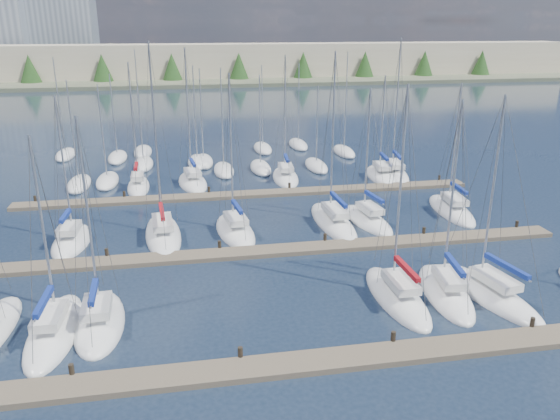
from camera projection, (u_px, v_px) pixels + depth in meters
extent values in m
plane|color=#202D41|center=(225.00, 135.00, 80.98)|extent=(400.00, 400.00, 0.00)
cube|color=#6B5E4C|center=(323.00, 361.00, 27.01)|extent=(44.00, 1.80, 0.35)
cylinder|color=#2D261C|center=(72.00, 374.00, 25.79)|extent=(0.26, 0.26, 1.10)
cylinder|color=#2D261C|center=(240.00, 357.00, 27.13)|extent=(0.26, 0.26, 1.10)
cylinder|color=#2D261C|center=(393.00, 341.00, 28.47)|extent=(0.26, 0.26, 1.10)
cylinder|color=#2D261C|center=(532.00, 327.00, 29.81)|extent=(0.26, 0.26, 1.10)
cube|color=#6B5E4C|center=(275.00, 251.00, 40.02)|extent=(44.00, 1.80, 0.35)
cylinder|color=#2D261C|center=(107.00, 256.00, 38.80)|extent=(0.26, 0.26, 1.10)
cylinder|color=#2D261C|center=(220.00, 248.00, 40.14)|extent=(0.26, 0.26, 1.10)
cylinder|color=#2D261C|center=(325.00, 241.00, 41.48)|extent=(0.26, 0.26, 1.10)
cylinder|color=#2D261C|center=(424.00, 234.00, 42.82)|extent=(0.26, 0.26, 1.10)
cylinder|color=#2D261C|center=(516.00, 227.00, 44.16)|extent=(0.26, 0.26, 1.10)
cube|color=#6B5E4C|center=(251.00, 194.00, 53.04)|extent=(44.00, 1.80, 0.35)
cylinder|color=#2D261C|center=(35.00, 201.00, 50.48)|extent=(0.26, 0.26, 1.10)
cylinder|color=#2D261C|center=(124.00, 197.00, 51.82)|extent=(0.26, 0.26, 1.10)
cylinder|color=#2D261C|center=(209.00, 192.00, 53.16)|extent=(0.26, 0.26, 1.10)
cylinder|color=#2D261C|center=(289.00, 188.00, 54.50)|extent=(0.26, 0.26, 1.10)
cylinder|color=#2D261C|center=(366.00, 184.00, 55.83)|extent=(0.26, 0.26, 1.10)
cylinder|color=#2D261C|center=(439.00, 180.00, 57.17)|extent=(0.26, 0.26, 1.10)
ellipsoid|color=white|center=(445.00, 294.00, 33.91)|extent=(3.70, 8.20, 1.60)
cube|color=silver|center=(449.00, 278.00, 33.11)|extent=(1.80, 2.95, 0.50)
cylinder|color=#9EA0A5|center=(453.00, 192.00, 32.39)|extent=(0.14, 0.14, 10.83)
cylinder|color=#9EA0A5|center=(455.00, 267.00, 32.17)|extent=(0.60, 3.30, 0.10)
cube|color=navy|center=(455.00, 265.00, 32.13)|extent=(0.75, 3.07, 0.30)
ellipsoid|color=white|center=(193.00, 183.00, 56.98)|extent=(3.63, 7.94, 1.60)
cube|color=silver|center=(193.00, 172.00, 56.21)|extent=(1.82, 2.84, 0.50)
cylinder|color=#9EA0A5|center=(188.00, 112.00, 55.13)|extent=(0.14, 0.14, 12.55)
cylinder|color=#9EA0A5|center=(193.00, 164.00, 55.31)|extent=(0.46, 3.22, 0.10)
cube|color=navy|center=(193.00, 163.00, 55.27)|extent=(0.63, 2.98, 0.30)
ellipsoid|color=white|center=(139.00, 188.00, 55.52)|extent=(2.34, 7.23, 1.60)
cube|color=black|center=(139.00, 188.00, 55.52)|extent=(1.21, 3.47, 0.12)
cube|color=silver|center=(137.00, 176.00, 54.76)|extent=(1.25, 2.54, 0.50)
cylinder|color=#9EA0A5|center=(133.00, 121.00, 53.85)|extent=(0.14, 0.14, 11.30)
cylinder|color=#9EA0A5|center=(136.00, 167.00, 53.88)|extent=(0.17, 3.02, 0.10)
cube|color=maroon|center=(136.00, 166.00, 53.84)|extent=(0.36, 2.78, 0.30)
ellipsoid|color=white|center=(397.00, 298.00, 33.41)|extent=(2.72, 8.35, 1.60)
cube|color=maroon|center=(397.00, 298.00, 33.41)|extent=(1.41, 4.01, 0.12)
cube|color=silver|center=(401.00, 282.00, 32.59)|extent=(1.47, 2.93, 0.50)
cylinder|color=#9EA0A5|center=(400.00, 187.00, 31.75)|extent=(0.14, 0.14, 11.75)
cylinder|color=#9EA0A5|center=(407.00, 271.00, 31.63)|extent=(0.15, 3.49, 0.10)
cube|color=maroon|center=(407.00, 269.00, 31.59)|extent=(0.35, 3.22, 0.30)
ellipsoid|color=white|center=(381.00, 176.00, 59.47)|extent=(3.68, 8.16, 1.60)
cube|color=silver|center=(382.00, 166.00, 58.68)|extent=(1.84, 2.92, 0.50)
cylinder|color=#9EA0A5|center=(383.00, 122.00, 58.13)|extent=(0.14, 0.14, 9.70)
cylinder|color=#9EA0A5|center=(384.00, 158.00, 57.74)|extent=(0.49, 3.30, 0.10)
cube|color=navy|center=(384.00, 157.00, 57.70)|extent=(0.65, 3.06, 0.30)
ellipsoid|color=white|center=(333.00, 223.00, 45.77)|extent=(2.97, 9.87, 1.60)
cube|color=silver|center=(335.00, 210.00, 44.89)|extent=(1.57, 3.47, 0.50)
cylinder|color=#9EA0A5|center=(333.00, 133.00, 44.05)|extent=(0.14, 0.14, 12.81)
cylinder|color=#9EA0A5|center=(338.00, 201.00, 43.82)|extent=(0.23, 4.11, 0.10)
cube|color=navy|center=(339.00, 200.00, 43.79)|extent=(0.42, 3.79, 0.30)
ellipsoid|color=white|center=(367.00, 221.00, 46.17)|extent=(3.57, 7.98, 1.60)
cube|color=black|center=(367.00, 221.00, 46.17)|extent=(1.81, 3.84, 0.12)
cube|color=silver|center=(370.00, 208.00, 45.40)|extent=(1.75, 2.86, 0.50)
cylinder|color=#9EA0A5|center=(367.00, 150.00, 44.74)|extent=(0.14, 0.14, 9.99)
cylinder|color=#9EA0A5|center=(374.00, 198.00, 44.50)|extent=(0.55, 3.22, 0.10)
cube|color=navy|center=(374.00, 197.00, 44.47)|extent=(0.71, 2.99, 0.30)
ellipsoid|color=white|center=(55.00, 332.00, 29.71)|extent=(2.81, 8.35, 1.60)
cube|color=black|center=(55.00, 332.00, 29.71)|extent=(1.45, 4.01, 0.12)
cube|color=silver|center=(50.00, 315.00, 28.90)|extent=(1.50, 2.94, 0.50)
cylinder|color=#9EA0A5|center=(43.00, 227.00, 28.40)|extent=(0.14, 0.14, 9.68)
cylinder|color=#9EA0A5|center=(44.00, 304.00, 27.94)|extent=(0.21, 3.48, 0.10)
cube|color=navy|center=(43.00, 302.00, 27.90)|extent=(0.40, 3.20, 0.30)
ellipsoid|color=white|center=(451.00, 211.00, 48.61)|extent=(3.37, 8.74, 1.60)
cube|color=silver|center=(455.00, 199.00, 47.78)|extent=(1.71, 3.11, 0.50)
cylinder|color=#9EA0A5|center=(455.00, 142.00, 47.25)|extent=(0.14, 0.14, 10.10)
cylinder|color=#9EA0A5|center=(459.00, 190.00, 46.80)|extent=(0.41, 3.58, 0.10)
cube|color=navy|center=(459.00, 188.00, 46.76)|extent=(0.58, 3.32, 0.30)
ellipsoid|color=white|center=(100.00, 324.00, 30.57)|extent=(3.05, 7.42, 1.60)
cube|color=silver|center=(97.00, 306.00, 29.80)|extent=(1.61, 2.62, 0.50)
cylinder|color=#9EA0A5|center=(88.00, 214.00, 29.03)|extent=(0.14, 0.14, 10.52)
cylinder|color=#9EA0A5|center=(94.00, 294.00, 28.92)|extent=(0.24, 3.07, 0.10)
cube|color=navy|center=(93.00, 292.00, 28.88)|extent=(0.42, 2.83, 0.30)
ellipsoid|color=white|center=(163.00, 236.00, 43.11)|extent=(3.43, 9.82, 1.60)
cube|color=silver|center=(162.00, 222.00, 42.24)|extent=(1.75, 3.48, 0.50)
cylinder|color=#9EA0A5|center=(155.00, 135.00, 41.23)|extent=(0.14, 0.14, 13.68)
cylinder|color=#9EA0A5|center=(162.00, 213.00, 41.19)|extent=(0.40, 4.05, 0.10)
cube|color=maroon|center=(162.00, 211.00, 41.15)|extent=(0.57, 3.74, 0.30)
ellipsoid|color=white|center=(285.00, 178.00, 58.85)|extent=(3.36, 8.20, 1.60)
cube|color=maroon|center=(285.00, 178.00, 58.85)|extent=(1.72, 3.95, 0.12)
cube|color=silver|center=(286.00, 167.00, 58.04)|extent=(1.71, 2.92, 0.50)
cylinder|color=#9EA0A5|center=(285.00, 113.00, 57.18)|extent=(0.14, 0.14, 11.74)
cylinder|color=#9EA0A5|center=(286.00, 159.00, 57.10)|extent=(0.39, 3.35, 0.10)
cube|color=navy|center=(286.00, 158.00, 57.06)|extent=(0.57, 3.10, 0.30)
ellipsoid|color=white|center=(72.00, 242.00, 41.77)|extent=(2.98, 7.03, 1.60)
cube|color=black|center=(72.00, 242.00, 41.77)|extent=(1.53, 3.38, 0.12)
cube|color=silver|center=(69.00, 228.00, 41.02)|extent=(1.57, 2.49, 0.50)
cylinder|color=#9EA0A5|center=(63.00, 164.00, 40.30)|extent=(0.14, 0.14, 10.01)
cylinder|color=#9EA0A5|center=(65.00, 218.00, 40.16)|extent=(0.24, 2.90, 0.10)
cube|color=navy|center=(65.00, 216.00, 40.12)|extent=(0.43, 2.68, 0.30)
ellipsoid|color=white|center=(393.00, 174.00, 60.38)|extent=(4.28, 9.75, 1.60)
cube|color=black|center=(393.00, 174.00, 60.38)|extent=(2.16, 4.70, 0.12)
cube|color=silver|center=(395.00, 164.00, 59.50)|extent=(2.04, 3.51, 0.50)
cylinder|color=#9EA0A5|center=(397.00, 103.00, 58.55)|extent=(0.14, 0.14, 13.36)
cylinder|color=#9EA0A5|center=(397.00, 156.00, 58.45)|extent=(0.76, 3.92, 0.10)
cube|color=navy|center=(397.00, 155.00, 58.41)|extent=(0.90, 3.64, 0.30)
ellipsoid|color=white|center=(487.00, 295.00, 33.81)|extent=(4.18, 9.41, 1.60)
cube|color=black|center=(487.00, 295.00, 33.81)|extent=(2.11, 4.54, 0.12)
cube|color=silver|center=(495.00, 279.00, 32.98)|extent=(1.96, 3.39, 0.50)
cylinder|color=#9EA0A5|center=(493.00, 190.00, 32.28)|extent=(0.14, 0.14, 11.12)
cylinder|color=#9EA0A5|center=(506.00, 268.00, 31.99)|extent=(0.80, 3.77, 0.10)
cube|color=navy|center=(507.00, 266.00, 31.95)|extent=(0.94, 3.51, 0.30)
ellipsoid|color=white|center=(235.00, 232.00, 43.84)|extent=(3.62, 8.09, 1.60)
cube|color=maroon|center=(235.00, 232.00, 43.84)|extent=(1.85, 3.90, 0.12)
cube|color=silver|center=(236.00, 218.00, 43.06)|extent=(1.81, 2.90, 0.50)
cylinder|color=#9EA0A5|center=(231.00, 148.00, 42.19)|extent=(0.14, 0.14, 11.38)
cylinder|color=#9EA0A5|center=(237.00, 208.00, 42.15)|extent=(0.48, 3.28, 0.10)
cube|color=navy|center=(237.00, 207.00, 42.11)|extent=(0.65, 3.04, 0.30)
cylinder|color=#9EA0A5|center=(59.00, 105.00, 65.97)|extent=(0.12, 0.12, 11.20)
ellipsoid|color=white|center=(66.00, 155.00, 68.03)|extent=(2.20, 6.40, 1.40)
cylinder|color=#9EA0A5|center=(201.00, 114.00, 62.97)|extent=(0.12, 0.12, 10.14)
ellipsoid|color=white|center=(204.00, 162.00, 64.85)|extent=(2.20, 6.40, 1.40)
cylinder|color=#9EA0A5|center=(195.00, 113.00, 62.60)|extent=(0.12, 0.12, 10.49)
ellipsoid|color=white|center=(197.00, 162.00, 64.53)|extent=(2.20, 6.40, 1.40)
cylinder|color=#9EA0A5|center=(299.00, 103.00, 71.75)|extent=(0.12, 0.12, 10.06)
ellipsoid|color=white|center=(298.00, 145.00, 73.61)|extent=(2.20, 6.40, 1.40)
cylinder|color=#9EA0A5|center=(113.00, 114.00, 64.98)|extent=(0.12, 0.12, 9.39)
ellipsoid|color=white|center=(118.00, 158.00, 66.74)|extent=(2.20, 6.40, 1.40)
cylinder|color=#9EA0A5|center=(72.00, 130.00, 54.08)|extent=(0.12, 0.12, 9.85)
ellipsoid|color=white|center=(79.00, 184.00, 55.92)|extent=(2.20, 6.40, 1.40)
cylinder|color=#9EA0A5|center=(102.00, 131.00, 55.23)|extent=(0.12, 0.12, 9.30)
ellipsoid|color=white|center=(108.00, 181.00, 56.97)|extent=(2.20, 6.40, 1.40)
cylinder|color=#9EA0A5|center=(346.00, 101.00, 67.53)|extent=(0.12, 0.12, 11.68)
ellipsoid|color=white|center=(344.00, 152.00, 69.67)|extent=(2.20, 6.40, 1.40)
cylinder|color=#9EA0A5|center=(260.00, 120.00, 60.24)|extent=(0.12, 0.12, 9.76)
ellipsoid|color=white|center=(261.00, 168.00, 62.05)|extent=(2.20, 6.40, 1.40)
cylinder|color=#9EA0A5|center=(139.00, 100.00, 67.44)|extent=(0.12, 0.12, 11.95)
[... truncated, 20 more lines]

